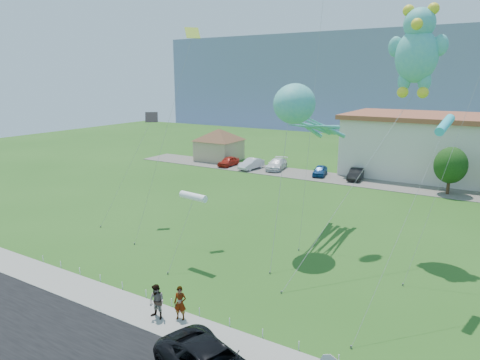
# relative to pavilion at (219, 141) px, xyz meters

# --- Properties ---
(ground) EXTENTS (160.00, 160.00, 0.00)m
(ground) POSITION_rel_pavilion_xyz_m (24.00, -38.00, -3.02)
(ground) COLOR #245317
(ground) RESTS_ON ground
(sidewalk) EXTENTS (80.00, 2.50, 0.10)m
(sidewalk) POSITION_rel_pavilion_xyz_m (24.00, -40.75, -2.97)
(sidewalk) COLOR gray
(sidewalk) RESTS_ON ground
(parking_strip) EXTENTS (70.00, 6.00, 0.06)m
(parking_strip) POSITION_rel_pavilion_xyz_m (24.00, -3.00, -2.99)
(parking_strip) COLOR #59544C
(parking_strip) RESTS_ON ground
(hill_ridge) EXTENTS (160.00, 50.00, 25.00)m
(hill_ridge) POSITION_rel_pavilion_xyz_m (24.00, 82.00, 9.48)
(hill_ridge) COLOR slate
(hill_ridge) RESTS_ON ground
(pavilion) EXTENTS (9.20, 9.20, 5.00)m
(pavilion) POSITION_rel_pavilion_xyz_m (0.00, 0.00, 0.00)
(pavilion) COLOR tan
(pavilion) RESTS_ON ground
(rope_fence) EXTENTS (26.05, 0.05, 0.50)m
(rope_fence) POSITION_rel_pavilion_xyz_m (24.00, -39.30, -2.77)
(rope_fence) COLOR white
(rope_fence) RESTS_ON ground
(tree_near) EXTENTS (3.60, 3.60, 5.47)m
(tree_near) POSITION_rel_pavilion_xyz_m (34.00, -4.00, 0.36)
(tree_near) COLOR #3F2B19
(tree_near) RESTS_ON ground
(pedestrian_left) EXTENTS (0.81, 0.66, 1.90)m
(pedestrian_left) POSITION_rel_pavilion_xyz_m (24.40, -40.21, -1.97)
(pedestrian_left) COLOR gray
(pedestrian_left) RESTS_ON sidewalk
(pedestrian_right) EXTENTS (0.98, 0.78, 1.96)m
(pedestrian_right) POSITION_rel_pavilion_xyz_m (23.26, -40.80, -1.94)
(pedestrian_right) COLOR gray
(pedestrian_right) RESTS_ON sidewalk
(parked_car_red) EXTENTS (1.72, 4.16, 1.41)m
(parked_car_red) POSITION_rel_pavilion_xyz_m (4.04, -3.54, -2.26)
(parked_car_red) COLOR #A51F14
(parked_car_red) RESTS_ON parking_strip
(parked_car_silver) EXTENTS (2.10, 4.74, 1.51)m
(parked_car_silver) POSITION_rel_pavilion_xyz_m (8.05, -3.65, -2.21)
(parked_car_silver) COLOR silver
(parked_car_silver) RESTS_ON parking_strip
(parked_car_white) EXTENTS (2.99, 5.57, 1.53)m
(parked_car_white) POSITION_rel_pavilion_xyz_m (11.34, -2.05, -2.20)
(parked_car_white) COLOR white
(parked_car_white) RESTS_ON parking_strip
(parked_car_blue) EXTENTS (2.33, 4.22, 1.36)m
(parked_car_blue) POSITION_rel_pavilion_xyz_m (18.13, -2.57, -2.28)
(parked_car_blue) COLOR navy
(parked_car_blue) RESTS_ON parking_strip
(parked_car_black) EXTENTS (1.94, 4.58, 1.47)m
(parked_car_black) POSITION_rel_pavilion_xyz_m (22.98, -2.33, -2.23)
(parked_car_black) COLOR black
(parked_car_black) RESTS_ON parking_strip
(octopus_kite) EXTENTS (2.94, 12.55, 12.58)m
(octopus_kite) POSITION_rel_pavilion_xyz_m (25.10, -25.99, 7.30)
(octopus_kite) COLOR #44A8AA
(octopus_kite) RESTS_ON ground
(teddy_bear_kite) EXTENTS (6.76, 12.66, 17.92)m
(teddy_bear_kite) POSITION_rel_pavilion_xyz_m (32.51, -23.28, 11.90)
(teddy_bear_kite) COLOR #44A8AA
(teddy_bear_kite) RESTS_ON ground
(small_kite_cyan) EXTENTS (2.67, 8.47, 10.88)m
(small_kite_cyan) POSITION_rel_pavilion_xyz_m (35.50, -30.62, 7.33)
(small_kite_cyan) COLOR #2FC4D4
(small_kite_cyan) RESTS_ON ground
(small_kite_yellow) EXTENTS (3.08, 5.84, 16.81)m
(small_kite_yellow) POSITION_rel_pavilion_xyz_m (16.38, -29.06, 11.12)
(small_kite_yellow) COLOR #AFD031
(small_kite_yellow) RESTS_ON ground
(small_kite_black) EXTENTS (3.44, 4.96, 9.99)m
(small_kite_black) POSITION_rel_pavilion_xyz_m (11.27, -28.31, 5.53)
(small_kite_black) COLOR black
(small_kite_black) RESTS_ON ground
(small_kite_white) EXTENTS (0.87, 3.47, 5.44)m
(small_kite_white) POSITION_rel_pavilion_xyz_m (20.63, -33.93, 1.95)
(small_kite_white) COLOR white
(small_kite_white) RESTS_ON ground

